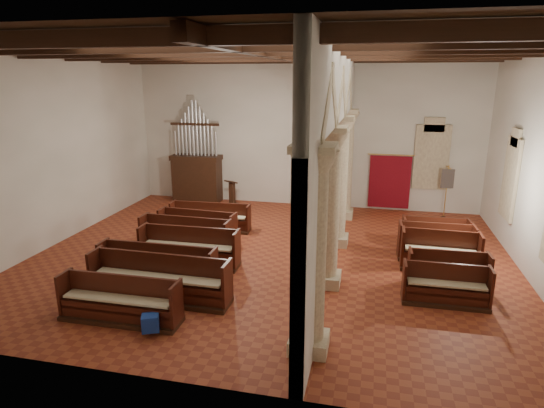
{
  "coord_description": "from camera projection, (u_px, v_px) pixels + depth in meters",
  "views": [
    {
      "loc": [
        2.83,
        -12.33,
        5.19
      ],
      "look_at": [
        -0.08,
        0.5,
        1.5
      ],
      "focal_mm": 30.0,
      "sensor_mm": 36.0,
      "label": 1
    }
  ],
  "objects": [
    {
      "name": "hymnal_box_a",
      "position": [
        151.0,
        323.0,
        9.41
      ],
      "size": [
        0.43,
        0.4,
        0.35
      ],
      "primitive_type": "cube",
      "rotation": [
        0.0,
        0.0,
        0.41
      ],
      "color": "#163298",
      "rests_on": "floor"
    },
    {
      "name": "nave_pew_5",
      "position": [
        198.0,
        232.0,
        14.75
      ],
      "size": [
        2.61,
        0.85,
        1.03
      ],
      "rotation": [
        0.0,
        0.0,
        -0.06
      ],
      "color": "#331B10",
      "rests_on": "floor"
    },
    {
      "name": "dossal_curtain",
      "position": [
        389.0,
        182.0,
        18.08
      ],
      "size": [
        1.8,
        0.07,
        2.17
      ],
      "color": "maroon",
      "rests_on": "floor"
    },
    {
      "name": "aisle_pew_2",
      "position": [
        439.0,
        257.0,
        12.6
      ],
      "size": [
        2.11,
        0.78,
        1.11
      ],
      "rotation": [
        0.0,
        0.0,
        -0.02
      ],
      "color": "#331B10",
      "rests_on": "floor"
    },
    {
      "name": "nave_pew_2",
      "position": [
        158.0,
        271.0,
        11.79
      ],
      "size": [
        3.14,
        0.72,
        1.03
      ],
      "rotation": [
        0.0,
        0.0,
        0.01
      ],
      "color": "#331B10",
      "rests_on": "floor"
    },
    {
      "name": "wall_left",
      "position": [
        54.0,
        149.0,
        14.26
      ],
      "size": [
        0.02,
        12.0,
        6.0
      ],
      "primitive_type": "cube",
      "color": "white",
      "rests_on": "floor"
    },
    {
      "name": "processional_banner",
      "position": [
        445.0,
        199.0,
        17.14
      ],
      "size": [
        0.47,
        0.59,
        2.04
      ],
      "rotation": [
        0.0,
        0.0,
        0.11
      ],
      "color": "#331B10",
      "rests_on": "floor"
    },
    {
      "name": "pipe_organ",
      "position": [
        197.0,
        170.0,
        19.33
      ],
      "size": [
        2.1,
        0.85,
        4.4
      ],
      "color": "#331B10",
      "rests_on": "floor"
    },
    {
      "name": "tube_heater_b",
      "position": [
        184.0,
        290.0,
        11.13
      ],
      "size": [
        1.04,
        0.38,
        0.1
      ],
      "primitive_type": "cylinder",
      "rotation": [
        0.0,
        1.57,
        -0.27
      ],
      "color": "white",
      "rests_on": "floor"
    },
    {
      "name": "nave_pew_6",
      "position": [
        210.0,
        221.0,
        15.91
      ],
      "size": [
        2.84,
        0.75,
        0.96
      ],
      "rotation": [
        0.0,
        0.0,
        0.04
      ],
      "color": "#331B10",
      "rests_on": "floor"
    },
    {
      "name": "window_right_b",
      "position": [
        512.0,
        179.0,
        13.85
      ],
      "size": [
        0.03,
        1.0,
        2.2
      ],
      "primitive_type": "cube",
      "color": "#327254",
      "rests_on": "wall_right"
    },
    {
      "name": "hymnal_box_c",
      "position": [
        222.0,
        257.0,
        12.91
      ],
      "size": [
        0.36,
        0.32,
        0.3
      ],
      "primitive_type": "cube",
      "rotation": [
        0.0,
        0.0,
        0.29
      ],
      "color": "navy",
      "rests_on": "floor"
    },
    {
      "name": "aisle_pew_3",
      "position": [
        435.0,
        248.0,
        13.3
      ],
      "size": [
        2.15,
        0.78,
        1.08
      ],
      "rotation": [
        0.0,
        0.0,
        0.03
      ],
      "color": "#331B10",
      "rests_on": "floor"
    },
    {
      "name": "window_back",
      "position": [
        431.0,
        157.0,
        17.54
      ],
      "size": [
        1.0,
        0.03,
        2.2
      ],
      "primitive_type": "cube",
      "color": "#327254",
      "rests_on": "wall_back"
    },
    {
      "name": "wall_front",
      "position": [
        186.0,
        221.0,
        7.14
      ],
      "size": [
        14.0,
        0.02,
        6.0
      ],
      "primitive_type": "cube",
      "color": "white",
      "rests_on": "floor"
    },
    {
      "name": "aisle_pew_1",
      "position": [
        448.0,
        276.0,
        11.49
      ],
      "size": [
        1.99,
        0.72,
        0.97
      ],
      "rotation": [
        0.0,
        0.0,
        0.04
      ],
      "color": "#331B10",
      "rests_on": "floor"
    },
    {
      "name": "lectern",
      "position": [
        232.0,
        195.0,
        18.89
      ],
      "size": [
        0.54,
        0.57,
        1.11
      ],
      "rotation": [
        0.0,
        0.0,
        -0.34
      ],
      "color": "#381E11",
      "rests_on": "floor"
    },
    {
      "name": "nave_pew_3",
      "position": [
        190.0,
        253.0,
        12.92
      ],
      "size": [
        2.88,
        0.79,
        1.09
      ],
      "rotation": [
        0.0,
        0.0,
        0.02
      ],
      "color": "#331B10",
      "rests_on": "floor"
    },
    {
      "name": "aisle_pew_4",
      "position": [
        435.0,
        239.0,
        14.08
      ],
      "size": [
        2.02,
        0.79,
        1.01
      ],
      "rotation": [
        0.0,
        0.0,
        0.06
      ],
      "color": "#331B10",
      "rests_on": "floor"
    },
    {
      "name": "aisle_pew_0",
      "position": [
        445.0,
        291.0,
        10.72
      ],
      "size": [
        1.98,
        0.66,
        0.96
      ],
      "rotation": [
        0.0,
        0.0,
        0.01
      ],
      "color": "#331B10",
      "rests_on": "floor"
    },
    {
      "name": "ceiling_beams",
      "position": [
        271.0,
        52.0,
        12.01
      ],
      "size": [
        13.8,
        11.8,
        0.3
      ],
      "primitive_type": null,
      "color": "#331B10",
      "rests_on": "wall_back"
    },
    {
      "name": "wall_back",
      "position": [
        304.0,
        133.0,
        18.41
      ],
      "size": [
        14.0,
        0.02,
        6.0
      ],
      "primitive_type": "cube",
      "color": "white",
      "rests_on": "floor"
    },
    {
      "name": "tube_heater_a",
      "position": [
        115.0,
        313.0,
        10.03
      ],
      "size": [
        1.07,
        0.22,
        0.11
      ],
      "primitive_type": "cylinder",
      "rotation": [
        0.0,
        1.57,
        -0.11
      ],
      "color": "white",
      "rests_on": "floor"
    },
    {
      "name": "floor",
      "position": [
        271.0,
        257.0,
        13.58
      ],
      "size": [
        14.0,
        14.0,
        0.0
      ],
      "primitive_type": "plane",
      "color": "brown",
      "rests_on": "ground"
    },
    {
      "name": "arcade",
      "position": [
        336.0,
        139.0,
        12.24
      ],
      "size": [
        0.9,
        11.9,
        6.0
      ],
      "color": "beige",
      "rests_on": "floor"
    },
    {
      "name": "hymnal_box_b",
      "position": [
        192.0,
        286.0,
        11.13
      ],
      "size": [
        0.38,
        0.33,
        0.32
      ],
      "primitive_type": "cube",
      "rotation": [
        0.0,
        0.0,
        -0.26
      ],
      "color": "#14158F",
      "rests_on": "floor"
    },
    {
      "name": "nave_pew_4",
      "position": [
        186.0,
        241.0,
        13.91
      ],
      "size": [
        2.84,
        0.79,
        1.07
      ],
      "rotation": [
        0.0,
        0.0,
        -0.03
      ],
      "color": "#331B10",
      "rests_on": "floor"
    },
    {
      "name": "nave_pew_1",
      "position": [
        160.0,
        285.0,
        10.89
      ],
      "size": [
        3.49,
        0.78,
        1.12
      ],
      "rotation": [
        0.0,
        0.0,
        -0.01
      ],
      "color": "#331B10",
      "rests_on": "floor"
    },
    {
      "name": "ceiling",
      "position": [
        271.0,
        45.0,
        11.96
      ],
      "size": [
        14.0,
        14.0,
        0.0
      ],
      "primitive_type": "plane",
      "rotation": [
        3.14,
        0.0,
        0.0
      ],
      "color": "#332311",
      "rests_on": "wall_back"
    },
    {
      "name": "nave_pew_0",
      "position": [
        120.0,
        306.0,
        9.95
      ],
      "size": [
        2.73,
        0.7,
        1.02
      ],
      "rotation": [
        0.0,
        0.0,
        0.01
      ],
      "color": "#331B10",
      "rests_on": "floor"
    }
  ]
}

